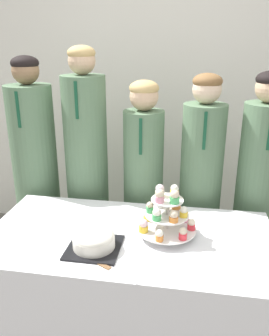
{
  "coord_description": "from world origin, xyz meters",
  "views": [
    {
      "loc": [
        0.29,
        -1.18,
        1.68
      ],
      "look_at": [
        0.02,
        0.41,
        1.09
      ],
      "focal_mm": 38.0,
      "sensor_mm": 36.0,
      "label": 1
    }
  ],
  "objects_px": {
    "cupcake_stand": "(167,213)",
    "student_4": "(256,199)",
    "round_cake": "(94,239)",
    "student_0": "(37,181)",
    "student_1": "(88,179)",
    "student_2": "(143,195)",
    "student_3": "(200,196)",
    "cake_knife": "(111,270)"
  },
  "relations": [
    {
      "from": "round_cake",
      "to": "student_4",
      "type": "bearing_deg",
      "value": 40.25
    },
    {
      "from": "cake_knife",
      "to": "student_1",
      "type": "xyz_separation_m",
      "value": [
        -0.37,
        0.87,
        0.05
      ]
    },
    {
      "from": "student_0",
      "to": "student_1",
      "type": "height_order",
      "value": "student_1"
    },
    {
      "from": "round_cake",
      "to": "student_0",
      "type": "xyz_separation_m",
      "value": [
        -0.61,
        0.72,
        -0.03
      ]
    },
    {
      "from": "cupcake_stand",
      "to": "student_2",
      "type": "bearing_deg",
      "value": 109.81
    },
    {
      "from": "student_2",
      "to": "round_cake",
      "type": "bearing_deg",
      "value": -100.38
    },
    {
      "from": "student_2",
      "to": "student_3",
      "type": "distance_m",
      "value": 0.37
    },
    {
      "from": "round_cake",
      "to": "student_0",
      "type": "relative_size",
      "value": 0.16
    },
    {
      "from": "cake_knife",
      "to": "cupcake_stand",
      "type": "bearing_deg",
      "value": 85.99
    },
    {
      "from": "cupcake_stand",
      "to": "student_4",
      "type": "relative_size",
      "value": 0.2
    },
    {
      "from": "cupcake_stand",
      "to": "student_1",
      "type": "relative_size",
      "value": 0.18
    },
    {
      "from": "student_4",
      "to": "round_cake",
      "type": "bearing_deg",
      "value": -139.75
    },
    {
      "from": "student_0",
      "to": "student_4",
      "type": "distance_m",
      "value": 1.47
    },
    {
      "from": "cake_knife",
      "to": "student_0",
      "type": "relative_size",
      "value": 0.13
    },
    {
      "from": "cupcake_stand",
      "to": "student_0",
      "type": "distance_m",
      "value": 1.1
    },
    {
      "from": "student_3",
      "to": "cupcake_stand",
      "type": "bearing_deg",
      "value": -107.47
    },
    {
      "from": "student_3",
      "to": "student_4",
      "type": "bearing_deg",
      "value": 0.0
    },
    {
      "from": "student_0",
      "to": "student_3",
      "type": "height_order",
      "value": "student_0"
    },
    {
      "from": "round_cake",
      "to": "student_2",
      "type": "xyz_separation_m",
      "value": [
        0.13,
        0.72,
        -0.08
      ]
    },
    {
      "from": "student_4",
      "to": "student_3",
      "type": "bearing_deg",
      "value": -180.0
    },
    {
      "from": "student_2",
      "to": "student_4",
      "type": "distance_m",
      "value": 0.72
    },
    {
      "from": "student_2",
      "to": "student_4",
      "type": "relative_size",
      "value": 0.96
    },
    {
      "from": "round_cake",
      "to": "student_1",
      "type": "xyz_separation_m",
      "value": [
        -0.25,
        0.72,
        0.0
      ]
    },
    {
      "from": "student_1",
      "to": "student_2",
      "type": "height_order",
      "value": "student_1"
    },
    {
      "from": "student_1",
      "to": "student_2",
      "type": "bearing_deg",
      "value": -0.0
    },
    {
      "from": "round_cake",
      "to": "cake_knife",
      "type": "height_order",
      "value": "round_cake"
    },
    {
      "from": "student_1",
      "to": "student_4",
      "type": "relative_size",
      "value": 1.09
    },
    {
      "from": "student_3",
      "to": "cake_knife",
      "type": "bearing_deg",
      "value": -113.59
    },
    {
      "from": "round_cake",
      "to": "student_4",
      "type": "distance_m",
      "value": 1.12
    },
    {
      "from": "student_0",
      "to": "student_2",
      "type": "relative_size",
      "value": 1.09
    },
    {
      "from": "student_0",
      "to": "student_1",
      "type": "distance_m",
      "value": 0.37
    },
    {
      "from": "student_3",
      "to": "student_4",
      "type": "height_order",
      "value": "student_4"
    },
    {
      "from": "student_0",
      "to": "student_4",
      "type": "relative_size",
      "value": 1.05
    },
    {
      "from": "student_2",
      "to": "student_3",
      "type": "xyz_separation_m",
      "value": [
        0.37,
        0.0,
        0.02
      ]
    },
    {
      "from": "student_1",
      "to": "student_4",
      "type": "distance_m",
      "value": 1.1
    },
    {
      "from": "cupcake_stand",
      "to": "student_2",
      "type": "distance_m",
      "value": 0.6
    },
    {
      "from": "student_0",
      "to": "cake_knife",
      "type": "bearing_deg",
      "value": -50.04
    },
    {
      "from": "cupcake_stand",
      "to": "student_3",
      "type": "distance_m",
      "value": 0.59
    },
    {
      "from": "student_2",
      "to": "cupcake_stand",
      "type": "bearing_deg",
      "value": -70.19
    },
    {
      "from": "round_cake",
      "to": "student_4",
      "type": "height_order",
      "value": "student_4"
    },
    {
      "from": "round_cake",
      "to": "cupcake_stand",
      "type": "xyz_separation_m",
      "value": [
        0.33,
        0.18,
        0.08
      ]
    },
    {
      "from": "cake_knife",
      "to": "cupcake_stand",
      "type": "relative_size",
      "value": 0.68
    }
  ]
}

